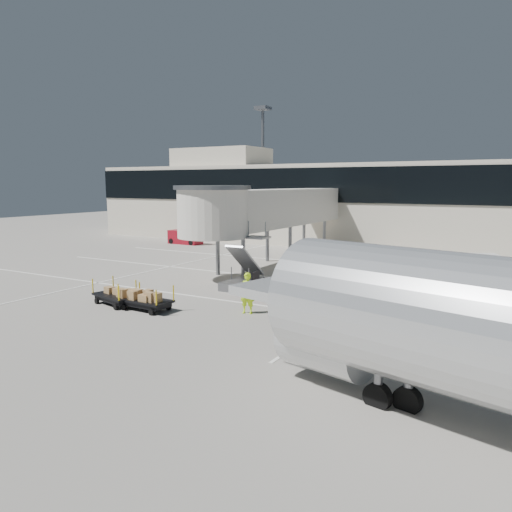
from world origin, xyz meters
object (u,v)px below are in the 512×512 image
Objects in this scene: ground_worker at (248,293)px; minivan at (490,269)px; box_cart_near at (146,300)px; suitcase_cart at (393,296)px; belt_loader at (185,237)px; baggage_tug at (267,289)px; box_cart_far at (115,295)px.

minivan is (9.43, 12.50, 0.07)m from ground_worker.
ground_worker is at bearing 25.63° from box_cart_near.
belt_loader is at bearing 157.23° from suitcase_cart.
minivan is 30.11m from belt_loader.
baggage_tug is 6.48m from box_cart_near.
ground_worker is 15.66m from minivan.
baggage_tug is at bearing 89.98° from ground_worker.
ground_worker reaches higher than minivan.
ground_worker is (-5.56, -5.14, 0.52)m from suitcase_cart.
box_cart_near is 0.99× the size of box_cart_far.
baggage_tug is 0.46× the size of minivan.
baggage_tug is 3.26m from ground_worker.
suitcase_cart is at bearing 43.06° from box_cart_far.
box_cart_far is at bearing -147.07° from baggage_tug.
baggage_tug is 13.77m from minivan.
ground_worker reaches higher than suitcase_cart.
suitcase_cart reaches higher than box_cart_far.
box_cart_near is (-3.96, -5.13, -0.02)m from baggage_tug.
ground_worker reaches higher than belt_loader.
box_cart_near is 2.21m from box_cart_far.
belt_loader is (-25.16, 15.34, 0.22)m from suitcase_cart.
box_cart_near is at bearing -54.60° from belt_loader.
minivan is 1.32× the size of belt_loader.
minivan is (3.87, 7.36, 0.59)m from suitcase_cart.
belt_loader is (-29.03, 7.98, -0.37)m from minivan.
suitcase_cart is (6.23, 1.99, -0.06)m from baggage_tug.
baggage_tug is at bearing -40.76° from belt_loader.
minivan is at bearing 48.37° from box_cart_near.
belt_loader is at bearing 140.92° from minivan.
suitcase_cart is 0.68× the size of minivan.
box_cart_near is at bearing -157.89° from minivan.
minivan is at bearing 70.86° from suitcase_cart.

